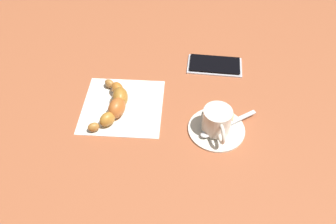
{
  "coord_description": "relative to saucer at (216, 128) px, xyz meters",
  "views": [
    {
      "loc": [
        0.06,
        -0.49,
        0.55
      ],
      "look_at": [
        -0.0,
        -0.01,
        0.02
      ],
      "focal_mm": 35.54,
      "sensor_mm": 36.0,
      "label": 1
    }
  ],
  "objects": [
    {
      "name": "ground_plane",
      "position": [
        -0.1,
        0.03,
        -0.0
      ],
      "size": [
        1.8,
        1.8,
        0.0
      ],
      "primitive_type": "plane",
      "color": "#A05433"
    },
    {
      "name": "saucer",
      "position": [
        0.0,
        0.0,
        0.0
      ],
      "size": [
        0.12,
        0.12,
        0.01
      ],
      "primitive_type": "cylinder",
      "color": "silver",
      "rests_on": "ground"
    },
    {
      "name": "espresso_cup",
      "position": [
        -0.0,
        -0.01,
        0.03
      ],
      "size": [
        0.06,
        0.09,
        0.05
      ],
      "color": "silver",
      "rests_on": "saucer"
    },
    {
      "name": "teaspoon",
      "position": [
        0.01,
        -0.0,
        0.01
      ],
      "size": [
        0.12,
        0.1,
        0.01
      ],
      "color": "silver",
      "rests_on": "saucer"
    },
    {
      "name": "sugar_packet",
      "position": [
        0.0,
        0.03,
        0.01
      ],
      "size": [
        0.07,
        0.03,
        0.01
      ],
      "primitive_type": "cube",
      "rotation": [
        0.0,
        0.0,
        9.31
      ],
      "color": "tan",
      "rests_on": "saucer"
    },
    {
      "name": "napkin",
      "position": [
        -0.21,
        0.04,
        -0.0
      ],
      "size": [
        0.19,
        0.19,
        0.0
      ],
      "primitive_type": "cube",
      "rotation": [
        0.0,
        0.0,
        0.07
      ],
      "color": "white",
      "rests_on": "ground"
    },
    {
      "name": "croissant",
      "position": [
        -0.22,
        0.03,
        0.02
      ],
      "size": [
        0.08,
        0.16,
        0.04
      ],
      "color": "#A97032",
      "rests_on": "napkin"
    },
    {
      "name": "cell_phone",
      "position": [
        -0.01,
        0.21,
        -0.0
      ],
      "size": [
        0.14,
        0.08,
        0.01
      ],
      "color": "#B8B5BA",
      "rests_on": "ground"
    }
  ]
}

